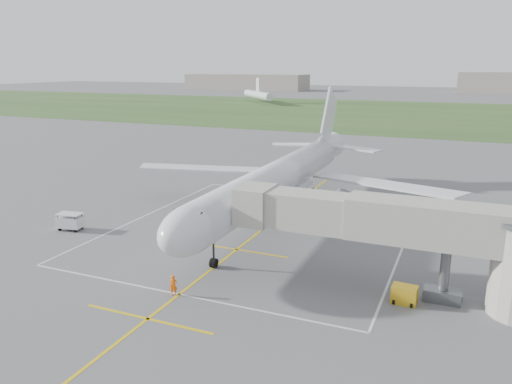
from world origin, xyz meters
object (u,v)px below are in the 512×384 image
at_px(gpu_unit, 404,295).
at_px(ramp_worker_wing, 236,205).
at_px(jet_bridge, 414,235).
at_px(ramp_worker_nose, 173,285).
at_px(baggage_cart, 70,221).
at_px(airliner, 278,179).

bearing_deg(gpu_unit, ramp_worker_wing, 146.35).
bearing_deg(ramp_worker_wing, jet_bridge, -152.81).
relative_size(jet_bridge, ramp_worker_nose, 14.94).
bearing_deg(gpu_unit, baggage_cart, 177.72).
height_order(jet_bridge, ramp_worker_wing, jet_bridge).
height_order(gpu_unit, ramp_worker_wing, ramp_worker_wing).
bearing_deg(ramp_worker_nose, ramp_worker_wing, 72.42).
bearing_deg(ramp_worker_wing, airliner, -117.90).
relative_size(jet_bridge, gpu_unit, 12.88).
bearing_deg(baggage_cart, gpu_unit, -14.33).
bearing_deg(jet_bridge, gpu_unit, -98.18).
xyz_separation_m(jet_bridge, ramp_worker_wing, (-20.86, 14.19, -3.88)).
bearing_deg(gpu_unit, ramp_worker_nose, -157.83).
relative_size(airliner, baggage_cart, 17.31).
bearing_deg(airliner, jet_bridge, -42.19).
bearing_deg(ramp_worker_nose, baggage_cart, 123.38).
relative_size(airliner, gpu_unit, 25.73).
relative_size(baggage_cart, ramp_worker_wing, 1.57).
height_order(baggage_cart, ramp_worker_wing, baggage_cart).
height_order(jet_bridge, baggage_cart, jet_bridge).
relative_size(airliner, jet_bridge, 2.00).
xyz_separation_m(baggage_cart, ramp_worker_wing, (13.03, 12.25, -0.03)).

